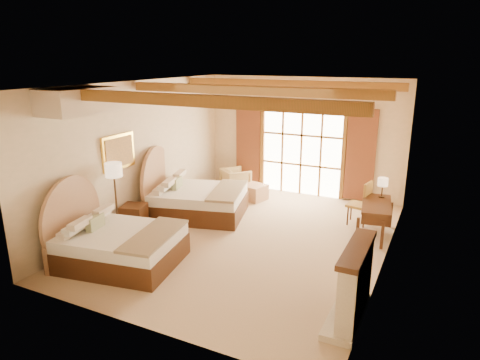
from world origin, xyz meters
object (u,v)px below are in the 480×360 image
Objects in this scene: armchair at (236,180)px; desk at (375,218)px; nightstand at (134,218)px; bed_far at (192,197)px; bed_near at (113,241)px.

desk is (4.11, -1.54, 0.07)m from armchair.
bed_far is at bearing 51.74° from nightstand.
bed_far is 4.42× the size of nightstand.
nightstand is at bearing -127.79° from bed_far.
desk reaches higher than nightstand.
bed_near is 5.38m from desk.
bed_near is 4.94m from armchair.
bed_far is at bearing 179.83° from desk.
bed_far is at bearing 81.22° from bed_near.
armchair is at bearing 63.58° from nightstand.
bed_near reaches higher than armchair.
bed_far is at bearing 124.35° from armchair.
bed_far reaches higher than nightstand.
bed_far is 1.81× the size of desk.
armchair reaches higher than nightstand.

